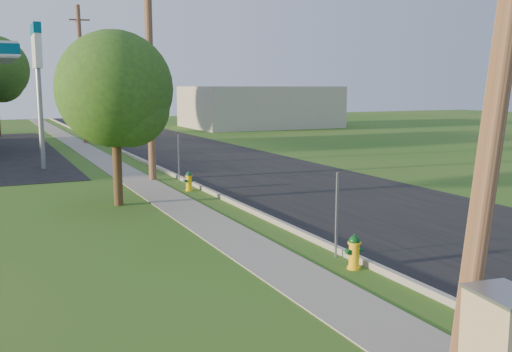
# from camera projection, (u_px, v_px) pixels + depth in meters

# --- Properties ---
(ground_plane) EXTENTS (140.00, 140.00, 0.00)m
(ground_plane) POSITION_uv_depth(u_px,v_px,m) (464.00, 327.00, 9.40)
(ground_plane) COLOR #255915
(ground_plane) RESTS_ON ground
(road) EXTENTS (8.00, 120.00, 0.02)m
(road) POSITION_uv_depth(u_px,v_px,m) (346.00, 198.00, 20.23)
(road) COLOR black
(road) RESTS_ON ground
(curb) EXTENTS (0.15, 120.00, 0.15)m
(curb) POSITION_uv_depth(u_px,v_px,m) (243.00, 207.00, 18.52)
(curb) COLOR gray
(curb) RESTS_ON ground
(sidewalk) EXTENTS (1.50, 120.00, 0.03)m
(sidewalk) POSITION_uv_depth(u_px,v_px,m) (192.00, 214.00, 17.79)
(sidewalk) COLOR gray
(sidewalk) RESTS_ON ground
(utility_pole_near) EXTENTS (1.40, 0.32, 9.48)m
(utility_pole_near) POSITION_uv_depth(u_px,v_px,m) (508.00, 19.00, 7.51)
(utility_pole_near) COLOR brown
(utility_pole_near) RESTS_ON ground
(utility_pole_mid) EXTENTS (1.40, 0.32, 9.80)m
(utility_pole_mid) POSITION_uv_depth(u_px,v_px,m) (150.00, 62.00, 23.55)
(utility_pole_mid) COLOR brown
(utility_pole_mid) RESTS_ON ground
(utility_pole_far) EXTENTS (1.40, 0.32, 9.50)m
(utility_pole_far) POSITION_uv_depth(u_px,v_px,m) (82.00, 74.00, 39.64)
(utility_pole_far) COLOR brown
(utility_pole_far) RESTS_ON ground
(sign_post_near) EXTENTS (0.05, 0.04, 2.00)m
(sign_post_near) POSITION_uv_depth(u_px,v_px,m) (337.00, 215.00, 13.10)
(sign_post_near) COLOR gray
(sign_post_near) RESTS_ON ground
(sign_post_mid) EXTENTS (0.05, 0.04, 2.00)m
(sign_post_mid) POSITION_uv_depth(u_px,v_px,m) (179.00, 158.00, 23.63)
(sign_post_mid) COLOR gray
(sign_post_mid) RESTS_ON ground
(sign_post_far) EXTENTS (0.05, 0.04, 2.00)m
(sign_post_far) POSITION_uv_depth(u_px,v_px,m) (117.00, 136.00, 34.52)
(sign_post_far) COLOR gray
(sign_post_far) RESTS_ON ground
(price_pylon) EXTENTS (0.34, 2.04, 6.85)m
(price_pylon) POSITION_uv_depth(u_px,v_px,m) (37.00, 55.00, 26.73)
(price_pylon) COLOR gray
(price_pylon) RESTS_ON ground
(distant_building) EXTENTS (14.00, 10.00, 4.00)m
(distant_building) POSITION_uv_depth(u_px,v_px,m) (260.00, 107.00, 56.89)
(distant_building) COLOR #9C9686
(distant_building) RESTS_ON ground
(tree_verge) EXTENTS (3.80, 3.80, 5.77)m
(tree_verge) POSITION_uv_depth(u_px,v_px,m) (118.00, 94.00, 18.55)
(tree_verge) COLOR #39261A
(tree_verge) RESTS_ON ground
(hydrant_near) EXTENTS (0.40, 0.36, 0.78)m
(hydrant_near) POSITION_uv_depth(u_px,v_px,m) (354.00, 252.00, 12.35)
(hydrant_near) COLOR yellow
(hydrant_near) RESTS_ON ground
(hydrant_mid) EXTENTS (0.40, 0.35, 0.77)m
(hydrant_mid) POSITION_uv_depth(u_px,v_px,m) (189.00, 181.00, 21.75)
(hydrant_mid) COLOR yellow
(hydrant_mid) RESTS_ON ground
(hydrant_far) EXTENTS (0.39, 0.35, 0.76)m
(hydrant_far) POSITION_uv_depth(u_px,v_px,m) (118.00, 149.00, 33.06)
(hydrant_far) COLOR yellow
(hydrant_far) RESTS_ON ground
(utility_cabinet) EXTENTS (0.79, 0.96, 1.51)m
(utility_cabinet) POSITION_uv_depth(u_px,v_px,m) (503.00, 352.00, 6.87)
(utility_cabinet) COLOR tan
(utility_cabinet) RESTS_ON ground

